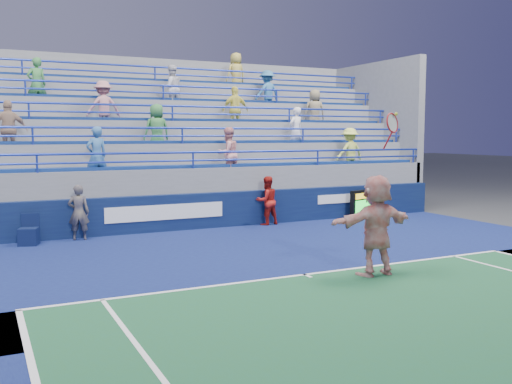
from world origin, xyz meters
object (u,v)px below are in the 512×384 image
judge_chair (29,235)px  ball_girl (267,201)px  line_judge (79,213)px  tennis_player (376,225)px  serve_speed_board (364,204)px

judge_chair → ball_girl: bearing=2.3°
line_judge → tennis_player: bearing=139.8°
serve_speed_board → tennis_player: size_ratio=0.41×
serve_speed_board → line_judge: bearing=-179.3°
judge_chair → ball_girl: ball_girl is taller
line_judge → ball_girl: bearing=-164.7°
serve_speed_board → tennis_player: 8.37m
judge_chair → tennis_player: size_ratio=0.25×
serve_speed_board → ball_girl: (-3.80, 0.01, 0.29)m
tennis_player → serve_speed_board: bearing=55.0°
judge_chair → line_judge: bearing=6.8°
ball_girl → serve_speed_board: bearing=175.0°
ball_girl → judge_chair: bearing=-2.6°
serve_speed_board → judge_chair: (-10.94, -0.28, -0.23)m
serve_speed_board → line_judge: (-9.64, -0.12, 0.28)m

